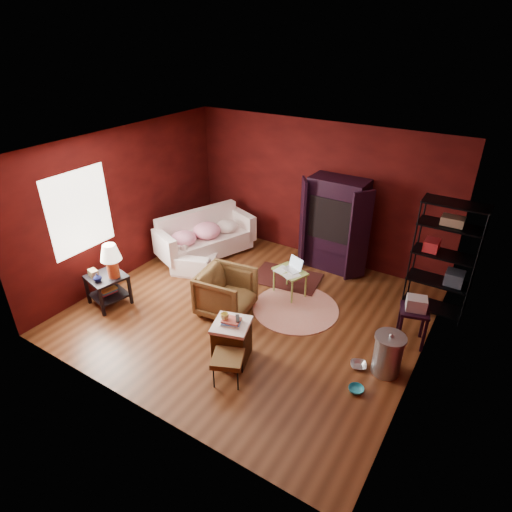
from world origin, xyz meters
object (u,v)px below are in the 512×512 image
at_px(hamper, 232,340).
at_px(laptop_desk, 290,273).
at_px(wire_shelving, 445,256).
at_px(tv_armoire, 335,223).
at_px(side_table, 109,269).
at_px(sofa, 204,239).
at_px(armchair, 226,291).

relative_size(hamper, laptop_desk, 1.01).
bearing_deg(wire_shelving, tv_armoire, 165.82).
relative_size(hamper, wire_shelving, 0.36).
distance_m(hamper, tv_armoire, 3.36).
height_order(side_table, tv_armoire, tv_armoire).
distance_m(sofa, wire_shelving, 4.66).
xyz_separation_m(armchair, wire_shelving, (3.00, 1.88, 0.67)).
height_order(side_table, laptop_desk, side_table).
bearing_deg(wire_shelving, side_table, -150.60).
bearing_deg(armchair, sofa, 40.86).
xyz_separation_m(tv_armoire, wire_shelving, (2.10, -0.52, 0.13)).
bearing_deg(side_table, wire_shelving, 29.58).
xyz_separation_m(sofa, hamper, (2.33, -2.29, -0.06)).
height_order(sofa, laptop_desk, sofa).
bearing_deg(wire_shelving, hamper, -129.29).
bearing_deg(tv_armoire, side_table, -128.53).
distance_m(sofa, side_table, 2.29).
distance_m(hamper, wire_shelving, 3.65).
distance_m(sofa, hamper, 3.27).
distance_m(laptop_desk, tv_armoire, 1.46).
xyz_separation_m(sofa, tv_armoire, (2.48, 1.00, 0.58)).
relative_size(sofa, side_table, 1.71).
distance_m(armchair, wire_shelving, 3.60).
bearing_deg(hamper, wire_shelving, 50.90).
bearing_deg(tv_armoire, laptop_desk, -98.85).
relative_size(side_table, wire_shelving, 0.58).
relative_size(sofa, tv_armoire, 1.07).
xyz_separation_m(sofa, armchair, (1.58, -1.40, 0.04)).
relative_size(side_table, laptop_desk, 1.64).
bearing_deg(side_table, armchair, 25.16).
relative_size(sofa, armchair, 2.33).
bearing_deg(sofa, side_table, 153.67).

